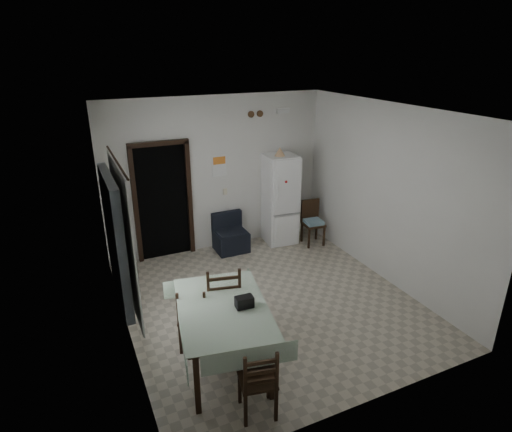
{
  "coord_description": "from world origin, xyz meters",
  "views": [
    {
      "loc": [
        -2.56,
        -5.05,
        3.68
      ],
      "look_at": [
        0.0,
        0.5,
        1.25
      ],
      "focal_mm": 30.0,
      "sensor_mm": 36.0,
      "label": 1
    }
  ],
  "objects_px": {
    "navy_seat": "(231,233)",
    "dining_table": "(224,336)",
    "dining_chair_far_left": "(193,316)",
    "dining_chair_far_right": "(223,299)",
    "corner_chair": "(313,223)",
    "fridge": "(280,199)",
    "dining_chair_near_head": "(257,379)"
  },
  "relations": [
    {
      "from": "fridge",
      "to": "dining_table",
      "type": "distance_m",
      "value": 3.76
    },
    {
      "from": "fridge",
      "to": "dining_chair_far_right",
      "type": "distance_m",
      "value": 3.18
    },
    {
      "from": "dining_chair_far_left",
      "to": "corner_chair",
      "type": "bearing_deg",
      "value": -125.88
    },
    {
      "from": "navy_seat",
      "to": "dining_chair_far_left",
      "type": "distance_m",
      "value": 2.84
    },
    {
      "from": "dining_chair_far_left",
      "to": "dining_chair_far_right",
      "type": "relative_size",
      "value": 0.82
    },
    {
      "from": "dining_table",
      "to": "dining_chair_near_head",
      "type": "height_order",
      "value": "dining_chair_near_head"
    },
    {
      "from": "dining_chair_far_right",
      "to": "dining_chair_near_head",
      "type": "relative_size",
      "value": 1.23
    },
    {
      "from": "corner_chair",
      "to": "dining_chair_near_head",
      "type": "relative_size",
      "value": 1.0
    },
    {
      "from": "dining_table",
      "to": "dining_chair_near_head",
      "type": "relative_size",
      "value": 1.79
    },
    {
      "from": "dining_chair_near_head",
      "to": "dining_chair_far_left",
      "type": "bearing_deg",
      "value": -66.43
    },
    {
      "from": "corner_chair",
      "to": "dining_chair_far_right",
      "type": "distance_m",
      "value": 3.29
    },
    {
      "from": "corner_chair",
      "to": "dining_table",
      "type": "height_order",
      "value": "corner_chair"
    },
    {
      "from": "fridge",
      "to": "dining_chair_far_right",
      "type": "relative_size",
      "value": 1.64
    },
    {
      "from": "dining_chair_far_left",
      "to": "dining_chair_near_head",
      "type": "height_order",
      "value": "dining_chair_far_left"
    },
    {
      "from": "dining_chair_far_right",
      "to": "dining_table",
      "type": "bearing_deg",
      "value": 83.32
    },
    {
      "from": "dining_chair_near_head",
      "to": "dining_chair_far_right",
      "type": "bearing_deg",
      "value": -84.03
    },
    {
      "from": "fridge",
      "to": "corner_chair",
      "type": "height_order",
      "value": "fridge"
    },
    {
      "from": "corner_chair",
      "to": "dining_chair_far_left",
      "type": "bearing_deg",
      "value": -141.25
    },
    {
      "from": "fridge",
      "to": "dining_chair_far_right",
      "type": "height_order",
      "value": "fridge"
    },
    {
      "from": "dining_table",
      "to": "dining_chair_far_right",
      "type": "distance_m",
      "value": 0.62
    },
    {
      "from": "navy_seat",
      "to": "dining_chair_far_left",
      "type": "bearing_deg",
      "value": -121.05
    },
    {
      "from": "fridge",
      "to": "corner_chair",
      "type": "bearing_deg",
      "value": -31.56
    },
    {
      "from": "navy_seat",
      "to": "dining_chair_far_right",
      "type": "xyz_separation_m",
      "value": [
        -1.05,
        -2.37,
        0.18
      ]
    },
    {
      "from": "navy_seat",
      "to": "dining_chair_far_left",
      "type": "relative_size",
      "value": 0.81
    },
    {
      "from": "dining_chair_far_right",
      "to": "dining_chair_near_head",
      "type": "bearing_deg",
      "value": 96.75
    },
    {
      "from": "navy_seat",
      "to": "dining_table",
      "type": "distance_m",
      "value": 3.19
    },
    {
      "from": "dining_chair_far_left",
      "to": "dining_chair_near_head",
      "type": "distance_m",
      "value": 1.39
    },
    {
      "from": "navy_seat",
      "to": "corner_chair",
      "type": "xyz_separation_m",
      "value": [
        1.59,
        -0.4,
        0.08
      ]
    },
    {
      "from": "dining_chair_far_left",
      "to": "dining_chair_far_right",
      "type": "height_order",
      "value": "dining_chair_far_right"
    },
    {
      "from": "navy_seat",
      "to": "dining_table",
      "type": "relative_size",
      "value": 0.46
    },
    {
      "from": "dining_chair_far_left",
      "to": "dining_chair_far_right",
      "type": "xyz_separation_m",
      "value": [
        0.43,
        0.06,
        0.1
      ]
    },
    {
      "from": "dining_chair_far_right",
      "to": "dining_chair_near_head",
      "type": "distance_m",
      "value": 1.43
    }
  ]
}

